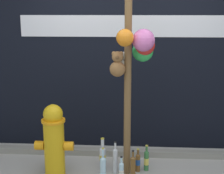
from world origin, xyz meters
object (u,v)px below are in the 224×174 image
bottle_6 (127,158)px  bottle_0 (103,157)px  bottle_5 (146,160)px  bottle_3 (138,162)px  memorial_post (134,39)px  bottle_7 (103,167)px  bottle_2 (121,170)px  fire_hydrant (54,140)px  bottle_4 (115,160)px  bottle_1 (133,166)px

bottle_6 → bottle_0: bearing=-169.7°
bottle_0 → bottle_5: bearing=1.1°
bottle_3 → memorial_post: bearing=-143.8°
bottle_3 → bottle_7: bearing=-154.1°
bottle_2 → memorial_post: bearing=49.8°
bottle_5 → bottle_3: bearing=-162.7°
memorial_post → bottle_3: 1.51m
fire_hydrant → bottle_6: size_ratio=2.60×
memorial_post → bottle_5: memorial_post is taller
memorial_post → bottle_6: 1.50m
bottle_4 → bottle_5: bottle_4 is taller
bottle_2 → bottle_4: (-0.08, 0.14, 0.06)m
bottle_3 → bottle_7: size_ratio=0.78×
fire_hydrant → bottle_3: fire_hydrant is taller
bottle_3 → bottle_5: bottle_5 is taller
bottle_5 → bottle_7: size_ratio=0.87×
bottle_4 → bottle_5: size_ratio=1.23×
bottle_2 → bottle_7: (-0.22, -0.00, 0.04)m
bottle_6 → memorial_post: bearing=-63.3°
bottle_0 → bottle_5: bottle_0 is taller
bottle_3 → bottle_4: (-0.28, -0.06, 0.05)m
memorial_post → bottle_6: memorial_post is taller
bottle_0 → bottle_7: size_ratio=1.08×
bottle_7 → bottle_5: bearing=24.2°
bottle_3 → bottle_4: 0.28m
memorial_post → bottle_3: memorial_post is taller
bottle_6 → bottle_7: bottle_7 is taller
bottle_1 → bottle_6: bottle_1 is taller
bottle_7 → memorial_post: bearing=23.5°
bottle_3 → bottle_7: (-0.41, -0.20, 0.02)m
fire_hydrant → bottle_4: fire_hydrant is taller
memorial_post → bottle_6: bearing=116.7°
bottle_1 → bottle_7: (-0.35, -0.03, 0.00)m
bottle_0 → bottle_6: size_ratio=1.23×
bottle_3 → bottle_2: bearing=-134.5°
fire_hydrant → bottle_3: bearing=7.9°
memorial_post → bottle_1: bearing=-84.5°
bottle_7 → bottle_1: bearing=5.6°
fire_hydrant → bottle_6: bearing=14.0°
memorial_post → bottle_7: (-0.34, -0.15, -1.48)m
bottle_7 → fire_hydrant: bearing=174.0°
bottle_3 → bottle_5: (0.10, 0.03, 0.01)m
fire_hydrant → bottle_7: bearing=-6.0°
bottle_4 → bottle_7: (-0.14, -0.14, -0.03)m
bottle_2 → bottle_6: 0.28m
fire_hydrant → bottle_7: 0.66m
memorial_post → bottle_0: size_ratio=6.65×
bottle_7 → bottle_6: bearing=45.1°
bottle_5 → bottle_7: (-0.52, -0.23, 0.01)m
memorial_post → bottle_3: size_ratio=9.29×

